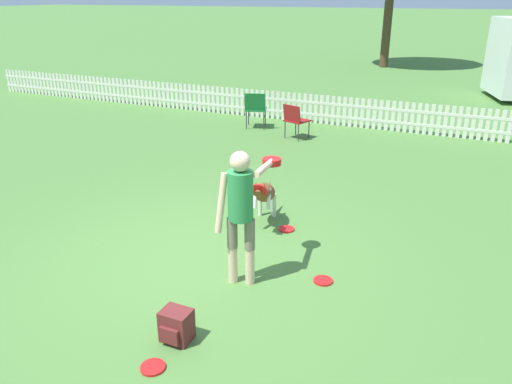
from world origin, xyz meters
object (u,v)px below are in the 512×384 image
(handler_person, at_px, (242,202))
(frisbee_midfield, at_px, (153,367))
(backpack_on_grass, at_px, (176,326))
(folding_chair_green_right, at_px, (295,118))
(frisbee_near_dog, at_px, (323,281))
(leaping_dog, at_px, (264,193))
(frisbee_near_handler, at_px, (286,229))
(folding_chair_center, at_px, (256,107))

(handler_person, height_order, frisbee_midfield, handler_person)
(frisbee_midfield, height_order, backpack_on_grass, backpack_on_grass)
(frisbee_midfield, distance_m, backpack_on_grass, 0.46)
(handler_person, height_order, folding_chair_green_right, handler_person)
(frisbee_near_dog, bearing_deg, leaping_dog, 137.94)
(frisbee_near_handler, relative_size, folding_chair_green_right, 0.28)
(backpack_on_grass, height_order, folding_chair_center, folding_chair_center)
(frisbee_near_handler, height_order, folding_chair_green_right, folding_chair_green_right)
(leaping_dog, bearing_deg, frisbee_near_dog, 123.91)
(frisbee_near_dog, bearing_deg, handler_person, -157.74)
(frisbee_near_dog, bearing_deg, folding_chair_green_right, 113.32)
(leaping_dog, height_order, frisbee_near_handler, leaping_dog)
(folding_chair_green_right, bearing_deg, backpack_on_grass, 120.27)
(handler_person, xyz_separation_m, leaping_dog, (-0.38, 1.48, -0.49))
(frisbee_midfield, distance_m, folding_chair_green_right, 7.84)
(backpack_on_grass, relative_size, folding_chair_center, 0.36)
(folding_chair_green_right, bearing_deg, folding_chair_center, -4.24)
(handler_person, xyz_separation_m, folding_chair_center, (-2.80, 6.53, -0.45))
(handler_person, height_order, frisbee_near_dog, handler_person)
(frisbee_near_dog, height_order, frisbee_midfield, same)
(frisbee_near_dog, xyz_separation_m, folding_chair_center, (-3.66, 6.18, 0.52))
(frisbee_near_handler, relative_size, frisbee_midfield, 1.00)
(folding_chair_center, bearing_deg, leaping_dog, 97.48)
(backpack_on_grass, bearing_deg, handler_person, 84.68)
(frisbee_near_dog, bearing_deg, folding_chair_center, 120.64)
(handler_person, bearing_deg, frisbee_midfield, -107.27)
(handler_person, relative_size, leaping_dog, 1.39)
(leaping_dog, distance_m, frisbee_midfield, 3.20)
(frisbee_near_handler, height_order, folding_chair_center, folding_chair_center)
(frisbee_near_handler, bearing_deg, backpack_on_grass, -92.09)
(frisbee_near_dog, height_order, folding_chair_center, folding_chair_center)
(leaping_dog, height_order, folding_chair_green_right, leaping_dog)
(frisbee_midfield, bearing_deg, folding_chair_green_right, 100.90)
(frisbee_near_handler, bearing_deg, folding_chair_center, 118.71)
(leaping_dog, relative_size, frisbee_near_handler, 5.04)
(leaping_dog, xyz_separation_m, backpack_on_grass, (0.26, -2.72, -0.34))
(frisbee_near_dog, height_order, backpack_on_grass, backpack_on_grass)
(handler_person, relative_size, folding_chair_center, 1.78)
(frisbee_midfield, relative_size, folding_chair_green_right, 0.28)
(frisbee_near_dog, xyz_separation_m, folding_chair_green_right, (-2.44, 5.66, 0.47))
(backpack_on_grass, height_order, folding_chair_green_right, folding_chair_green_right)
(frisbee_near_handler, height_order, backpack_on_grass, backpack_on_grass)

